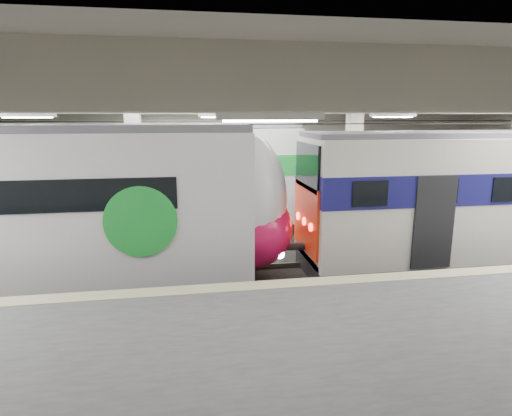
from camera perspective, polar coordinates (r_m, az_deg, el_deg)
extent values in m
cube|color=black|center=(13.43, -3.34, -9.64)|extent=(36.00, 24.00, 0.10)
cube|color=silver|center=(12.46, -3.67, 14.99)|extent=(36.00, 24.00, 0.20)
cube|color=beige|center=(22.53, -6.16, 6.64)|extent=(30.00, 0.10, 5.50)
cube|color=#4C4C4E|center=(7.47, 2.42, -23.99)|extent=(30.00, 7.00, 1.10)
cube|color=#BCB685|center=(10.00, -1.41, -10.38)|extent=(30.00, 0.50, 0.02)
cube|color=beige|center=(15.64, -15.69, 3.73)|extent=(0.50, 0.50, 5.50)
cube|color=beige|center=(16.76, 12.70, 4.44)|extent=(0.50, 0.50, 5.50)
cube|color=beige|center=(12.45, -3.65, 13.61)|extent=(30.00, 18.00, 0.50)
cube|color=#59544C|center=(13.38, -3.35, -9.12)|extent=(30.00, 1.52, 0.16)
cube|color=#59544C|center=(18.59, -5.15, -2.95)|extent=(30.00, 1.52, 0.16)
cylinder|color=black|center=(12.45, -3.62, 11.08)|extent=(30.00, 0.03, 0.03)
cylinder|color=black|center=(17.93, -5.44, 11.44)|extent=(30.00, 0.03, 0.03)
cube|color=white|center=(10.46, -2.49, 12.05)|extent=(26.00, 8.40, 0.12)
cube|color=silver|center=(13.56, -30.50, 0.14)|extent=(13.38, 2.99, 4.01)
ellipsoid|color=silver|center=(12.75, -1.25, 1.20)|extent=(2.37, 2.93, 3.93)
ellipsoid|color=#C01044|center=(12.97, -0.70, -2.61)|extent=(2.51, 2.99, 2.41)
cylinder|color=green|center=(11.25, -15.13, -1.80)|extent=(1.85, 0.06, 1.85)
cube|color=black|center=(14.11, -29.53, -8.45)|extent=(13.38, 2.09, 0.70)
cube|color=beige|center=(16.31, 29.97, 1.60)|extent=(13.31, 2.92, 3.79)
cube|color=#151458|center=(16.25, 30.14, 3.17)|extent=(13.35, 2.98, 0.92)
cube|color=red|center=(13.27, 6.68, -1.28)|extent=(0.08, 2.48, 2.08)
cube|color=black|center=(12.99, 6.85, 5.55)|extent=(0.08, 2.33, 1.36)
cube|color=#4C4C51|center=(16.12, 30.73, 8.50)|extent=(13.31, 2.28, 0.16)
cube|color=black|center=(16.76, 29.21, -5.27)|extent=(13.31, 2.04, 0.70)
cube|color=silver|center=(18.24, -17.37, 3.89)|extent=(14.56, 3.48, 3.92)
cube|color=green|center=(18.17, -17.47, 5.50)|extent=(14.61, 3.54, 0.83)
cube|color=#4C4C51|center=(18.07, -17.79, 10.38)|extent=(14.54, 2.96, 0.16)
cube|color=black|center=(18.66, -16.94, -2.68)|extent=(14.55, 3.17, 0.60)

